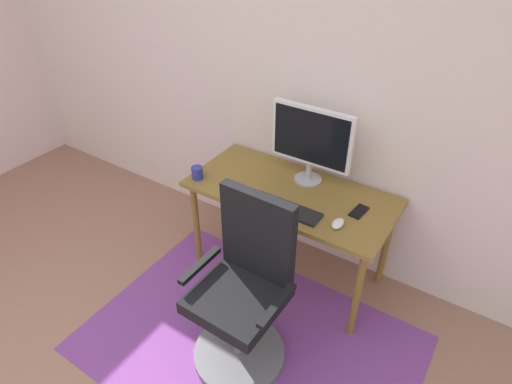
{
  "coord_description": "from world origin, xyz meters",
  "views": [
    {
      "loc": [
        1.44,
        -0.16,
        2.24
      ],
      "look_at": [
        0.33,
        1.57,
        0.8
      ],
      "focal_mm": 29.85,
      "sensor_mm": 36.0,
      "label": 1
    }
  ],
  "objects_px": {
    "coffee_cup": "(197,173)",
    "cell_phone": "(359,211)",
    "office_chair": "(244,300)",
    "keyboard": "(286,208)",
    "computer_mouse": "(338,224)",
    "desk": "(290,200)",
    "monitor": "(311,139)"
  },
  "relations": [
    {
      "from": "monitor",
      "to": "cell_phone",
      "type": "height_order",
      "value": "monitor"
    },
    {
      "from": "coffee_cup",
      "to": "cell_phone",
      "type": "xyz_separation_m",
      "value": [
        1.04,
        0.23,
        -0.04
      ]
    },
    {
      "from": "computer_mouse",
      "to": "office_chair",
      "type": "distance_m",
      "value": 0.68
    },
    {
      "from": "monitor",
      "to": "keyboard",
      "type": "distance_m",
      "value": 0.46
    },
    {
      "from": "cell_phone",
      "to": "office_chair",
      "type": "distance_m",
      "value": 0.85
    },
    {
      "from": "monitor",
      "to": "office_chair",
      "type": "bearing_deg",
      "value": -84.68
    },
    {
      "from": "keyboard",
      "to": "cell_phone",
      "type": "bearing_deg",
      "value": 29.62
    },
    {
      "from": "computer_mouse",
      "to": "coffee_cup",
      "type": "distance_m",
      "value": 0.98
    },
    {
      "from": "desk",
      "to": "computer_mouse",
      "type": "bearing_deg",
      "value": -22.13
    },
    {
      "from": "office_chair",
      "to": "keyboard",
      "type": "bearing_deg",
      "value": 95.79
    },
    {
      "from": "cell_phone",
      "to": "computer_mouse",
      "type": "bearing_deg",
      "value": -99.7
    },
    {
      "from": "desk",
      "to": "keyboard",
      "type": "xyz_separation_m",
      "value": [
        0.07,
        -0.19,
        0.08
      ]
    },
    {
      "from": "keyboard",
      "to": "office_chair",
      "type": "distance_m",
      "value": 0.59
    },
    {
      "from": "keyboard",
      "to": "computer_mouse",
      "type": "xyz_separation_m",
      "value": [
        0.32,
        0.03,
        0.01
      ]
    },
    {
      "from": "computer_mouse",
      "to": "cell_phone",
      "type": "distance_m",
      "value": 0.19
    },
    {
      "from": "desk",
      "to": "computer_mouse",
      "type": "distance_m",
      "value": 0.44
    },
    {
      "from": "desk",
      "to": "keyboard",
      "type": "distance_m",
      "value": 0.22
    },
    {
      "from": "office_chair",
      "to": "cell_phone",
      "type": "bearing_deg",
      "value": 66.8
    },
    {
      "from": "office_chair",
      "to": "computer_mouse",
      "type": "bearing_deg",
      "value": 64.22
    },
    {
      "from": "coffee_cup",
      "to": "desk",
      "type": "bearing_deg",
      "value": 19.34
    },
    {
      "from": "computer_mouse",
      "to": "cell_phone",
      "type": "xyz_separation_m",
      "value": [
        0.05,
        0.19,
        -0.01
      ]
    },
    {
      "from": "desk",
      "to": "keyboard",
      "type": "relative_size",
      "value": 3.07
    },
    {
      "from": "coffee_cup",
      "to": "office_chair",
      "type": "bearing_deg",
      "value": -35.53
    },
    {
      "from": "coffee_cup",
      "to": "computer_mouse",
      "type": "bearing_deg",
      "value": 2.7
    },
    {
      "from": "coffee_cup",
      "to": "office_chair",
      "type": "distance_m",
      "value": 0.92
    },
    {
      "from": "coffee_cup",
      "to": "office_chair",
      "type": "height_order",
      "value": "office_chair"
    },
    {
      "from": "keyboard",
      "to": "desk",
      "type": "bearing_deg",
      "value": 111.3
    },
    {
      "from": "cell_phone",
      "to": "desk",
      "type": "bearing_deg",
      "value": -170.32
    },
    {
      "from": "cell_phone",
      "to": "office_chair",
      "type": "xyz_separation_m",
      "value": [
        -0.33,
        -0.74,
        -0.27
      ]
    },
    {
      "from": "desk",
      "to": "computer_mouse",
      "type": "height_order",
      "value": "computer_mouse"
    },
    {
      "from": "keyboard",
      "to": "office_chair",
      "type": "relative_size",
      "value": 0.4
    },
    {
      "from": "keyboard",
      "to": "coffee_cup",
      "type": "bearing_deg",
      "value": -178.27
    }
  ]
}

